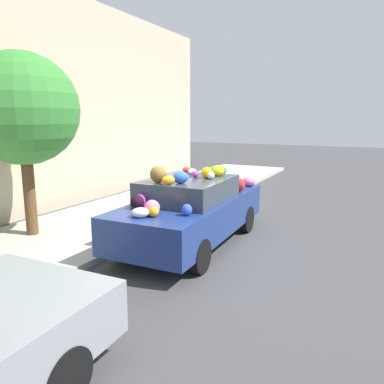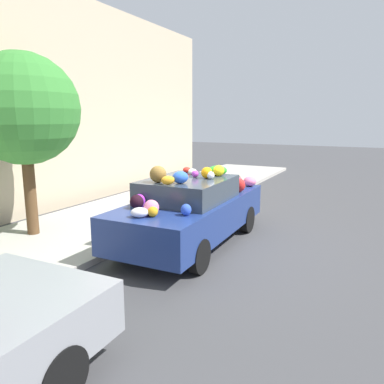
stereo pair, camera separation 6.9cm
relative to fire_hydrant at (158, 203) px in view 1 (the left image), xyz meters
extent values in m
plane|color=#424244|center=(-1.12, -1.61, -0.47)|extent=(60.00, 60.00, 0.00)
cube|color=#B2ADA3|center=(-1.12, 1.09, -0.41)|extent=(24.00, 3.20, 0.12)
cube|color=#C6B293|center=(-1.12, 3.34, 2.52)|extent=(18.00, 0.30, 5.97)
cylinder|color=brown|center=(-2.40, 1.63, 0.56)|extent=(0.24, 0.24, 1.81)
sphere|color=#388433|center=(-2.40, 1.63, 2.24)|extent=(2.24, 2.24, 2.24)
cylinder|color=red|center=(0.00, 0.00, -0.07)|extent=(0.20, 0.20, 0.55)
sphere|color=red|center=(0.00, 0.00, 0.26)|extent=(0.18, 0.18, 0.18)
cube|color=navy|center=(-1.12, -1.51, 0.16)|extent=(4.15, 1.75, 0.66)
cube|color=#333D47|center=(-1.28, -1.51, 0.70)|extent=(1.89, 1.50, 0.42)
cylinder|color=black|center=(0.14, -0.72, -0.17)|extent=(0.60, 0.19, 0.59)
cylinder|color=black|center=(0.18, -2.23, -0.17)|extent=(0.60, 0.19, 0.59)
cylinder|color=black|center=(-2.41, -0.79, -0.17)|extent=(0.60, 0.19, 0.59)
cylinder|color=black|center=(-2.37, -2.29, -0.17)|extent=(0.60, 0.19, 0.59)
ellipsoid|color=orange|center=(-2.03, -1.50, 0.99)|extent=(0.27, 0.27, 0.16)
sphere|color=pink|center=(-2.61, -1.53, 0.62)|extent=(0.30, 0.30, 0.26)
ellipsoid|color=purple|center=(-2.30, -1.06, 0.62)|extent=(0.31, 0.30, 0.25)
ellipsoid|color=red|center=(-0.07, -2.10, 0.64)|extent=(0.26, 0.31, 0.30)
ellipsoid|color=blue|center=(-1.82, -1.64, 1.02)|extent=(0.38, 0.37, 0.22)
sphere|color=white|center=(-1.13, -1.92, 0.98)|extent=(0.21, 0.21, 0.15)
ellipsoid|color=white|center=(-2.81, -1.44, 0.57)|extent=(0.34, 0.36, 0.16)
sphere|color=#AB31C9|center=(0.22, -1.19, 0.64)|extent=(0.37, 0.37, 0.31)
sphere|color=orange|center=(-1.09, -1.82, 1.02)|extent=(0.25, 0.25, 0.22)
sphere|color=gold|center=(-2.69, -1.61, 0.58)|extent=(0.25, 0.25, 0.17)
sphere|color=brown|center=(0.57, -1.79, 0.63)|extent=(0.29, 0.29, 0.28)
ellipsoid|color=blue|center=(-2.37, -2.05, 0.59)|extent=(0.24, 0.24, 0.20)
ellipsoid|color=white|center=(0.43, -1.74, 0.54)|extent=(0.19, 0.19, 0.10)
ellipsoid|color=green|center=(-0.63, -1.84, 1.01)|extent=(0.42, 0.47, 0.20)
sphere|color=brown|center=(-1.93, -1.24, 1.06)|extent=(0.37, 0.37, 0.31)
ellipsoid|color=yellow|center=(-0.70, -1.90, 1.02)|extent=(0.31, 0.30, 0.22)
sphere|color=#AD3BB9|center=(-1.08, -1.56, 0.98)|extent=(0.18, 0.18, 0.14)
ellipsoid|color=pink|center=(0.71, -2.09, 0.60)|extent=(0.42, 0.43, 0.23)
ellipsoid|color=red|center=(-0.54, -1.08, 0.97)|extent=(0.20, 0.18, 0.12)
sphere|color=black|center=(-2.35, -1.05, 0.62)|extent=(0.26, 0.26, 0.25)
ellipsoid|color=white|center=(-0.76, -1.33, 0.97)|extent=(0.20, 0.19, 0.12)
sphere|color=purple|center=(-0.07, -1.35, 0.65)|extent=(0.34, 0.34, 0.31)
sphere|color=purple|center=(0.05, -2.01, 0.64)|extent=(0.38, 0.38, 0.31)
cylinder|color=black|center=(-5.56, -2.50, -0.18)|extent=(0.58, 0.19, 0.57)
camera|label=1|loc=(-7.64, -4.84, 2.06)|focal=35.00mm
camera|label=2|loc=(-7.60, -4.90, 2.06)|focal=35.00mm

